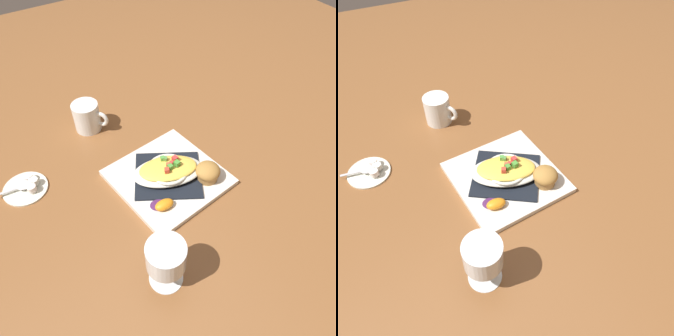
{
  "view_description": "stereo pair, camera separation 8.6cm",
  "coord_description": "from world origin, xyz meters",
  "views": [
    {
      "loc": [
        -0.48,
        0.31,
        0.68
      ],
      "look_at": [
        0.0,
        0.0,
        0.04
      ],
      "focal_mm": 35.35,
      "sensor_mm": 36.0,
      "label": 1
    },
    {
      "loc": [
        -0.52,
        0.24,
        0.68
      ],
      "look_at": [
        0.0,
        0.0,
        0.04
      ],
      "focal_mm": 35.35,
      "sensor_mm": 36.0,
      "label": 2
    }
  ],
  "objects": [
    {
      "name": "ground_plane",
      "position": [
        0.0,
        0.0,
        0.0
      ],
      "size": [
        2.6,
        2.6,
        0.0
      ],
      "primitive_type": "plane",
      "color": "brown"
    },
    {
      "name": "square_plate",
      "position": [
        0.0,
        0.0,
        0.01
      ],
      "size": [
        0.3,
        0.3,
        0.01
      ],
      "primitive_type": "cube",
      "rotation": [
        0.0,
        0.0,
        0.12
      ],
      "color": "white",
      "rests_on": "ground_plane"
    },
    {
      "name": "folded_napkin",
      "position": [
        0.0,
        0.0,
        0.02
      ],
      "size": [
        0.23,
        0.23,
        0.0
      ],
      "primitive_type": "cube",
      "rotation": [
        0.0,
        0.0,
        1.03
      ],
      "color": "black",
      "rests_on": "square_plate"
    },
    {
      "name": "gratin_dish",
      "position": [
        -0.0,
        -0.0,
        0.04
      ],
      "size": [
        0.16,
        0.21,
        0.05
      ],
      "color": "silver",
      "rests_on": "folded_napkin"
    },
    {
      "name": "muffin",
      "position": [
        -0.06,
        -0.08,
        0.04
      ],
      "size": [
        0.06,
        0.06,
        0.05
      ],
      "color": "#A7753C",
      "rests_on": "square_plate"
    },
    {
      "name": "orange_garnish",
      "position": [
        -0.08,
        0.07,
        0.02
      ],
      "size": [
        0.05,
        0.06,
        0.02
      ],
      "color": "#4D2354",
      "rests_on": "square_plate"
    },
    {
      "name": "coffee_mug",
      "position": [
        0.31,
        0.09,
        0.04
      ],
      "size": [
        0.1,
        0.09,
        0.09
      ],
      "color": "white",
      "rests_on": "ground_plane"
    },
    {
      "name": "stemmed_glass",
      "position": [
        -0.23,
        0.15,
        0.09
      ],
      "size": [
        0.08,
        0.08,
        0.13
      ],
      "color": "white",
      "rests_on": "ground_plane"
    },
    {
      "name": "creamer_saucer",
      "position": [
        0.18,
        0.33,
        0.0
      ],
      "size": [
        0.12,
        0.12,
        0.01
      ],
      "primitive_type": "cylinder",
      "color": "silver",
      "rests_on": "ground_plane"
    },
    {
      "name": "spoon",
      "position": [
        0.18,
        0.34,
        0.01
      ],
      "size": [
        0.03,
        0.09,
        0.01
      ],
      "color": "silver",
      "rests_on": "creamer_saucer"
    },
    {
      "name": "creamer_cup_0",
      "position": [
        0.15,
        0.32,
        0.02
      ],
      "size": [
        0.02,
        0.02,
        0.02
      ],
      "primitive_type": "cylinder",
      "color": "white",
      "rests_on": "creamer_saucer"
    },
    {
      "name": "creamer_cup_1",
      "position": [
        0.17,
        0.31,
        0.02
      ],
      "size": [
        0.02,
        0.02,
        0.02
      ],
      "primitive_type": "cylinder",
      "color": "white",
      "rests_on": "creamer_saucer"
    },
    {
      "name": "creamer_cup_2",
      "position": [
        0.19,
        0.31,
        0.02
      ],
      "size": [
        0.02,
        0.02,
        0.02
      ],
      "primitive_type": "cylinder",
      "color": "white",
      "rests_on": "creamer_saucer"
    }
  ]
}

